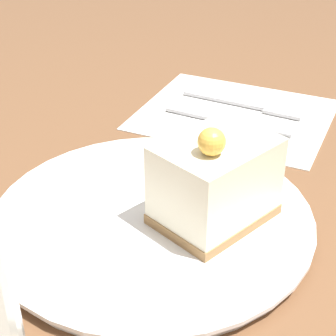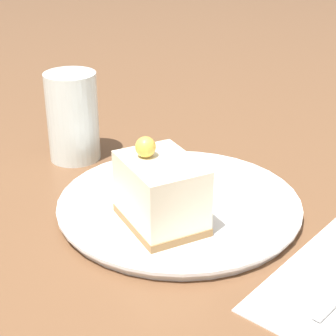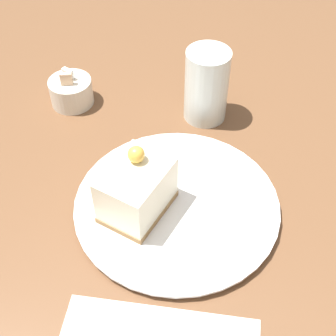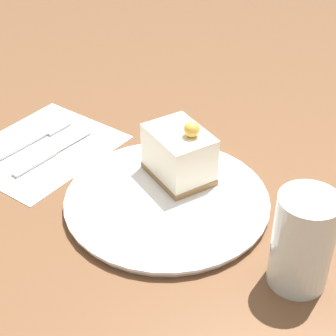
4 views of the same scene
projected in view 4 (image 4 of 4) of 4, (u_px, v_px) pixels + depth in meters
name	position (u px, v px, depth m)	size (l,w,h in m)	color
ground_plane	(165.00, 223.00, 0.77)	(4.00, 4.00, 0.00)	brown
plate	(167.00, 201.00, 0.79)	(0.29, 0.29, 0.01)	white
cake_slice	(179.00, 154.00, 0.81)	(0.12, 0.10, 0.10)	#9E7547
napkin	(43.00, 148.00, 0.91)	(0.21, 0.24, 0.00)	white
fork	(38.00, 137.00, 0.94)	(0.02, 0.16, 0.00)	#B2B2B7
knife	(47.00, 156.00, 0.89)	(0.02, 0.16, 0.00)	#B2B2B7
drinking_glass	(303.00, 241.00, 0.65)	(0.07, 0.07, 0.13)	silver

